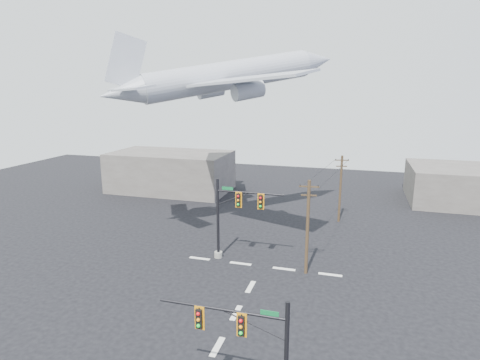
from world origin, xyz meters
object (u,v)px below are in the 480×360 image
(signal_mast_near, at_px, (257,354))
(utility_pole_b, at_px, (340,188))
(airliner, at_px, (229,76))
(signal_mast_far, at_px, (231,218))
(utility_pole_a, at_px, (308,226))

(signal_mast_near, xyz_separation_m, utility_pole_b, (2.39, 31.17, 0.78))
(airliner, bearing_deg, utility_pole_b, -12.85)
(signal_mast_far, xyz_separation_m, utility_pole_a, (7.05, -0.99, 0.27))
(signal_mast_near, distance_m, airliner, 29.30)
(airliner, bearing_deg, signal_mast_far, -114.54)
(utility_pole_a, bearing_deg, signal_mast_far, 166.80)
(signal_mast_far, relative_size, utility_pole_a, 0.92)
(utility_pole_b, height_order, airliner, airliner)
(signal_mast_near, relative_size, signal_mast_far, 0.87)
(utility_pole_a, relative_size, utility_pole_b, 1.03)
(utility_pole_b, distance_m, airliner, 18.37)
(utility_pole_a, bearing_deg, utility_pole_b, 77.05)
(signal_mast_far, height_order, utility_pole_b, utility_pole_b)
(signal_mast_far, height_order, utility_pole_a, utility_pole_a)
(signal_mast_near, relative_size, utility_pole_a, 0.80)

